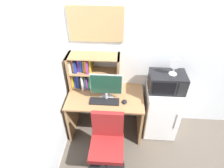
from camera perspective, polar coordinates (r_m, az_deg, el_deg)
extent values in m
cube|color=silver|center=(2.99, 26.27, 8.14)|extent=(6.40, 0.04, 2.60)
cube|color=silver|center=(1.74, -28.99, -15.80)|extent=(0.04, 4.40, 2.60)
cube|color=#997047|center=(2.79, -2.01, -3.83)|extent=(1.13, 0.66, 0.03)
cube|color=#997047|center=(3.14, -11.93, -8.46)|extent=(0.04, 0.59, 0.72)
cube|color=#997047|center=(3.06, 8.52, -9.51)|extent=(0.04, 0.59, 0.72)
cube|color=#997047|center=(2.87, -12.58, 3.76)|extent=(0.03, 0.27, 0.56)
cube|color=#997047|center=(2.76, 1.92, 3.32)|extent=(0.03, 0.27, 0.56)
cube|color=#997047|center=(2.65, -5.81, 8.51)|extent=(0.75, 0.27, 0.01)
cube|color=#997047|center=(2.78, -5.48, 3.84)|extent=(0.68, 0.27, 0.01)
cube|color=gold|center=(2.97, -11.52, 1.25)|extent=(0.03, 0.20, 0.22)
cube|color=navy|center=(2.96, -10.93, 1.60)|extent=(0.02, 0.16, 0.26)
cube|color=navy|center=(2.95, -10.19, 1.56)|extent=(0.04, 0.16, 0.25)
cube|color=black|center=(2.95, -9.40, 1.16)|extent=(0.03, 0.17, 0.21)
cube|color=silver|center=(2.92, -8.71, 1.23)|extent=(0.03, 0.23, 0.25)
cube|color=teal|center=(2.94, -8.01, 1.05)|extent=(0.02, 0.17, 0.20)
cube|color=purple|center=(2.93, -7.42, 0.88)|extent=(0.02, 0.20, 0.20)
cube|color=#197233|center=(2.91, -6.84, 1.39)|extent=(0.02, 0.18, 0.25)
cube|color=silver|center=(2.81, -12.27, 5.94)|extent=(0.02, 0.22, 0.19)
cube|color=orange|center=(2.81, -11.61, 6.20)|extent=(0.03, 0.17, 0.21)
cube|color=navy|center=(2.79, -10.89, 5.90)|extent=(0.04, 0.22, 0.19)
cube|color=purple|center=(2.79, -10.05, 6.29)|extent=(0.03, 0.16, 0.21)
cube|color=navy|center=(2.78, -9.34, 6.20)|extent=(0.04, 0.17, 0.21)
cube|color=brown|center=(2.78, -8.52, 5.96)|extent=(0.02, 0.18, 0.19)
cube|color=orange|center=(2.77, -7.88, 5.89)|extent=(0.03, 0.18, 0.18)
cube|color=purple|center=(2.75, -7.22, 5.90)|extent=(0.03, 0.23, 0.20)
cube|color=gold|center=(2.75, -6.52, 6.06)|extent=(0.02, 0.20, 0.21)
cylinder|color=#B7B7BC|center=(2.72, -1.71, -4.49)|extent=(0.21, 0.21, 0.02)
cylinder|color=#B7B7BC|center=(2.68, -1.74, -3.51)|extent=(0.04, 0.04, 0.11)
cube|color=#B7B7BC|center=(2.56, -1.81, -0.04)|extent=(0.45, 0.01, 0.32)
cube|color=#193D2D|center=(2.56, -1.82, -0.10)|extent=(0.42, 0.02, 0.29)
cube|color=black|center=(2.68, -2.32, -5.33)|extent=(0.42, 0.15, 0.02)
ellipsoid|color=black|center=(2.67, 3.88, -5.43)|extent=(0.07, 0.10, 0.03)
cube|color=white|center=(3.10, 14.62, -7.80)|extent=(0.50, 0.49, 0.87)
cube|color=white|center=(2.93, 15.31, -11.29)|extent=(0.48, 0.01, 0.83)
cylinder|color=#B2B2B7|center=(2.93, 18.89, -10.87)|extent=(0.01, 0.01, 0.30)
cube|color=black|center=(2.74, 16.42, 0.63)|extent=(0.50, 0.33, 0.27)
cube|color=black|center=(2.60, 15.52, -1.52)|extent=(0.30, 0.01, 0.20)
cube|color=black|center=(2.66, 20.80, -1.70)|extent=(0.12, 0.01, 0.21)
cylinder|color=silver|center=(2.68, 18.03, 2.98)|extent=(0.11, 0.11, 0.01)
cylinder|color=silver|center=(2.65, 18.23, 3.85)|extent=(0.02, 0.02, 0.09)
cylinder|color=silver|center=(2.58, 18.78, 5.94)|extent=(0.15, 0.03, 0.15)
cylinder|color=black|center=(2.91, -1.46, -23.80)|extent=(0.49, 0.49, 0.04)
cylinder|color=black|center=(2.73, -1.53, -21.65)|extent=(0.04, 0.04, 0.42)
cube|color=maroon|center=(2.53, -1.62, -18.93)|extent=(0.43, 0.43, 0.07)
cube|color=maroon|center=(2.46, -1.31, -12.07)|extent=(0.41, 0.06, 0.41)
cube|color=tan|center=(2.59, -5.00, 17.68)|extent=(0.75, 0.02, 0.48)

